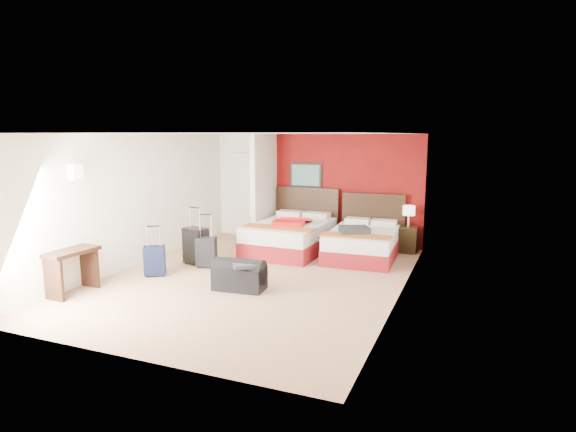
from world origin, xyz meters
The scene contains 17 objects.
ground centered at (0.00, 0.00, 0.00)m, with size 6.50×6.50×0.00m, color tan.
room_walls centered at (-1.40, 1.42, 1.26)m, with size 5.02×6.52×2.50m.
red_accent_panel centered at (0.75, 3.23, 1.25)m, with size 3.50×0.04×2.50m, color maroon.
partition_wall centered at (-1.00, 2.61, 1.25)m, with size 0.12×1.20×2.50m, color silver.
entry_door centered at (-1.75, 3.20, 1.02)m, with size 0.82×0.06×2.05m, color silver.
bed_left centered at (-0.14, 2.02, 0.31)m, with size 1.46×2.08×0.63m, color silver.
bed_right centered at (1.43, 2.07, 0.28)m, with size 1.31×1.87×0.56m, color silver.
red_suitcase_open centered at (-0.04, 1.92, 0.68)m, with size 0.63×0.87×0.11m, color red.
jacket_bundle centered at (1.33, 1.77, 0.63)m, with size 0.56×0.44×0.13m, color #313236.
nightstand centered at (2.21, 2.93, 0.27)m, with size 0.39×0.39×0.55m, color black.
table_lamp centered at (2.21, 2.93, 0.78)m, with size 0.26×0.26×0.46m, color white.
suitcase_black centered at (-1.44, 0.41, 0.34)m, with size 0.46×0.29×0.69m, color black.
suitcase_charcoal centered at (-1.14, 0.30, 0.27)m, with size 0.37×0.23×0.55m, color black.
suitcase_navy centered at (-1.70, -0.52, 0.25)m, with size 0.37×0.22×0.51m, color black.
duffel_bag centered at (0.04, -0.63, 0.21)m, with size 0.82×0.44×0.42m, color black.
jacket_draped centered at (0.19, -0.68, 0.44)m, with size 0.42×0.36×0.06m, color #3B3A3F.
desk centered at (-2.31, -1.78, 0.35)m, with size 0.42×0.85×0.71m, color black.
Camera 1 is at (3.55, -7.24, 2.48)m, focal length 29.75 mm.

